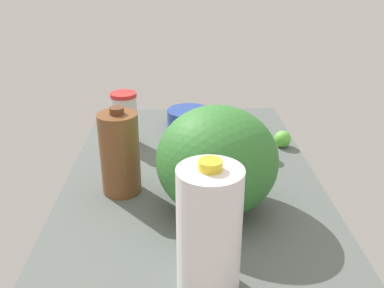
# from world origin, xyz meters

# --- Properties ---
(countertop) EXTENTS (1.20, 0.76, 0.03)m
(countertop) POSITION_xyz_m (0.00, 0.00, 0.01)
(countertop) COLOR #525956
(countertop) RESTS_ON ground
(watermelon) EXTENTS (0.31, 0.31, 0.28)m
(watermelon) POSITION_xyz_m (0.20, 0.06, 0.17)
(watermelon) COLOR #31742E
(watermelon) RESTS_ON countertop
(mixing_bowl) EXTENTS (0.17, 0.17, 0.07)m
(mixing_bowl) POSITION_xyz_m (-0.40, 0.00, 0.06)
(mixing_bowl) COLOR #274195
(mixing_bowl) RESTS_ON countertop
(tumbler_cup) EXTENTS (0.09, 0.09, 0.19)m
(tumbler_cup) POSITION_xyz_m (-0.23, -0.23, 0.13)
(tumbler_cup) COLOR silver
(tumbler_cup) RESTS_ON countertop
(milk_jug) EXTENTS (0.13, 0.13, 0.29)m
(milk_jug) POSITION_xyz_m (0.50, 0.02, 0.17)
(milk_jug) COLOR white
(milk_jug) RESTS_ON countertop
(chocolate_milk_jug) EXTENTS (0.11, 0.11, 0.25)m
(chocolate_milk_jug) POSITION_xyz_m (0.10, -0.20, 0.15)
(chocolate_milk_jug) COLOR brown
(chocolate_milk_jug) RESTS_ON countertop
(lime_far_back) EXTENTS (0.05, 0.05, 0.05)m
(lime_far_back) POSITION_xyz_m (-0.18, -0.04, 0.06)
(lime_far_back) COLOR #63AC2F
(lime_far_back) RESTS_ON countertop
(lime_loose) EXTENTS (0.06, 0.06, 0.06)m
(lime_loose) POSITION_xyz_m (-0.09, 0.24, 0.06)
(lime_loose) COLOR #5BA940
(lime_loose) RESTS_ON countertop
(lime_near_front) EXTENTS (0.06, 0.06, 0.06)m
(lime_near_front) POSITION_xyz_m (-0.19, 0.32, 0.06)
(lime_near_front) COLOR #5CB73C
(lime_near_front) RESTS_ON countertop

